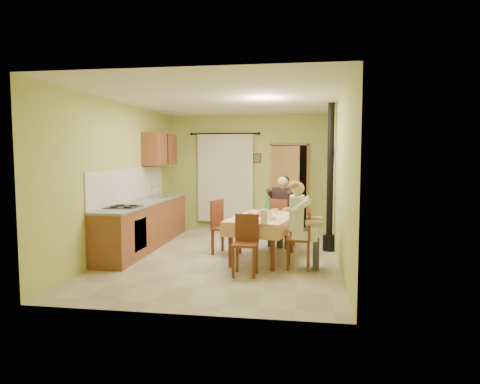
% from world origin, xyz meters
% --- Properties ---
extents(floor, '(4.00, 6.00, 0.01)m').
position_xyz_m(floor, '(0.00, 0.00, 0.00)').
color(floor, tan).
rests_on(floor, ground).
extents(room_shell, '(4.04, 6.04, 2.82)m').
position_xyz_m(room_shell, '(0.00, 0.00, 1.82)').
color(room_shell, '#B8C062').
rests_on(room_shell, ground).
extents(kitchen_run, '(0.64, 3.64, 1.56)m').
position_xyz_m(kitchen_run, '(-1.71, 0.40, 0.48)').
color(kitchen_run, brown).
rests_on(kitchen_run, ground).
extents(upper_cabinets, '(0.35, 1.40, 0.70)m').
position_xyz_m(upper_cabinets, '(-1.82, 1.70, 1.95)').
color(upper_cabinets, brown).
rests_on(upper_cabinets, room_shell).
extents(curtain, '(1.70, 0.07, 2.22)m').
position_xyz_m(curtain, '(-0.55, 2.90, 1.26)').
color(curtain, black).
rests_on(curtain, ground).
extents(doorway, '(0.96, 0.54, 2.15)m').
position_xyz_m(doorway, '(1.01, 2.85, 1.05)').
color(doorway, black).
rests_on(doorway, ground).
extents(dining_table, '(1.27, 1.78, 0.76)m').
position_xyz_m(dining_table, '(0.72, -0.28, 0.38)').
color(dining_table, '#DEA879').
rests_on(dining_table, ground).
extents(tableware, '(0.69, 1.68, 0.33)m').
position_xyz_m(tableware, '(0.73, -0.37, 0.81)').
color(tableware, white).
rests_on(tableware, dining_table).
extents(chair_far, '(0.54, 0.54, 0.97)m').
position_xyz_m(chair_far, '(0.98, 0.83, 0.29)').
color(chair_far, '#5F2D1A').
rests_on(chair_far, ground).
extents(chair_near, '(0.38, 0.38, 0.92)m').
position_xyz_m(chair_near, '(0.54, -1.30, 0.29)').
color(chair_near, '#5F2D1A').
rests_on(chair_near, ground).
extents(chair_right, '(0.39, 0.39, 0.94)m').
position_xyz_m(chair_right, '(1.35, -0.79, 0.29)').
color(chair_right, '#5F2D1A').
rests_on(chair_right, ground).
extents(chair_left, '(0.55, 0.55, 1.00)m').
position_xyz_m(chair_left, '(-0.01, 0.02, 0.29)').
color(chair_left, '#5F2D1A').
rests_on(chair_left, ground).
extents(man_far, '(0.65, 0.60, 1.39)m').
position_xyz_m(man_far, '(0.99, 0.85, 0.88)').
color(man_far, black).
rests_on(man_far, chair_far).
extents(man_right, '(0.47, 0.59, 1.39)m').
position_xyz_m(man_right, '(1.34, -0.79, 0.88)').
color(man_right, silver).
rests_on(man_right, chair_right).
extents(stove_flue, '(0.24, 0.24, 2.80)m').
position_xyz_m(stove_flue, '(1.90, 0.60, 1.02)').
color(stove_flue, black).
rests_on(stove_flue, ground).
extents(picture_back, '(0.19, 0.03, 0.23)m').
position_xyz_m(picture_back, '(0.25, 2.97, 1.75)').
color(picture_back, black).
rests_on(picture_back, room_shell).
extents(picture_right, '(0.03, 0.31, 0.21)m').
position_xyz_m(picture_right, '(1.97, 1.20, 1.85)').
color(picture_right, brown).
rests_on(picture_right, room_shell).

